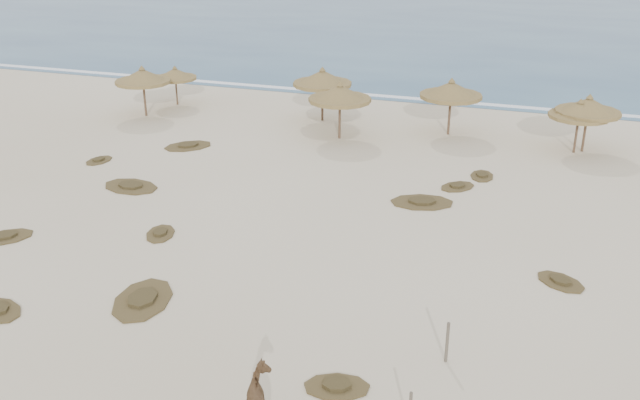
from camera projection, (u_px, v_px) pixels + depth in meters
The scene contains 22 objects.
ground at pixel (225, 295), 22.71m from camera, with size 160.00×160.00×0.00m, color beige.
ocean at pixel (485, 2), 88.37m from camera, with size 200.00×100.00×0.01m, color navy.
foam_line at pixel (400, 98), 45.47m from camera, with size 70.00×0.60×0.01m, color white.
palapa_0 at pixel (175, 74), 43.22m from camera, with size 3.41×3.41×2.42m.
palapa_1 at pixel (143, 77), 40.78m from camera, with size 4.11×4.11×2.96m.
palapa_2 at pixel (340, 94), 36.78m from camera, with size 3.46×3.46×3.07m.
palapa_3 at pixel (322, 79), 39.85m from camera, with size 4.05×4.05×3.10m.
palapa_4 at pixel (451, 91), 37.44m from camera, with size 3.96×3.96×3.09m.
palapa_5 at pixel (580, 111), 34.74m from camera, with size 3.64×3.64×2.76m.
palapa_6 at pixel (588, 107), 34.85m from camera, with size 4.04×4.04×2.95m.
fence_post_far at pixel (447, 342), 19.18m from camera, with size 0.09×0.09×1.23m, color #635A4A.
scrub_0 at pixel (5, 237), 26.52m from camera, with size 2.36×2.36×0.16m.
scrub_1 at pixel (131, 186), 31.23m from camera, with size 2.87×2.11×0.16m.
scrub_2 at pixel (160, 233), 26.79m from camera, with size 1.52×1.87×0.16m.
scrub_3 at pixel (422, 202), 29.59m from camera, with size 3.00×2.35×0.16m.
scrub_4 at pixel (561, 281), 23.40m from camera, with size 2.03×1.89×0.16m.
scrub_6 at pixel (188, 146), 36.38m from camera, with size 2.88×2.84×0.16m.
scrub_7 at pixel (457, 186), 31.21m from camera, with size 1.93×2.00×0.16m.
scrub_8 at pixel (99, 160), 34.35m from camera, with size 1.20×1.63×0.16m.
scrub_9 at pixel (143, 299), 22.34m from camera, with size 2.35×3.07×0.16m.
scrub_10 at pixel (482, 176), 32.42m from camera, with size 1.12×1.64×0.16m.
scrub_12 at pixel (337, 386), 18.34m from camera, with size 1.98×1.55×0.16m.
Camera 1 is at (9.08, -17.82, 11.59)m, focal length 40.00 mm.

